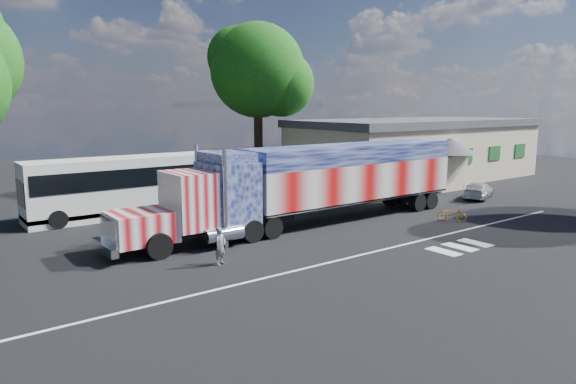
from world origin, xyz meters
TOP-DOWN VIEW (x-y plane):
  - ground at (0.00, 0.00)m, footprint 100.00×100.00m
  - lane_markings at (1.71, -3.77)m, footprint 30.00×2.67m
  - semi_truck at (1.85, 2.78)m, footprint 21.23×3.35m
  - coach_bus at (-5.46, 11.18)m, footprint 11.75×2.73m
  - hall_building at (19.92, 10.86)m, footprint 22.40×12.80m
  - parked_car at (15.78, 1.99)m, footprint 4.17×2.92m
  - woman at (-6.06, -0.55)m, footprint 0.67×0.56m
  - bicycle at (8.22, -1.30)m, footprint 1.21×1.65m
  - tree_ne_a at (7.29, 16.60)m, footprint 7.89×7.51m

SIDE VIEW (x-z plane):
  - ground at x=0.00m, z-range 0.00..0.00m
  - lane_markings at x=1.71m, z-range 0.00..0.01m
  - bicycle at x=8.22m, z-range 0.00..0.83m
  - parked_car at x=15.78m, z-range 0.00..1.12m
  - woman at x=-6.06m, z-range 0.00..1.56m
  - coach_bus at x=-5.46m, z-range 0.06..3.48m
  - semi_truck at x=1.85m, z-range 0.07..4.59m
  - hall_building at x=19.92m, z-range 0.02..5.22m
  - tree_ne_a at x=7.29m, z-range 2.62..15.51m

